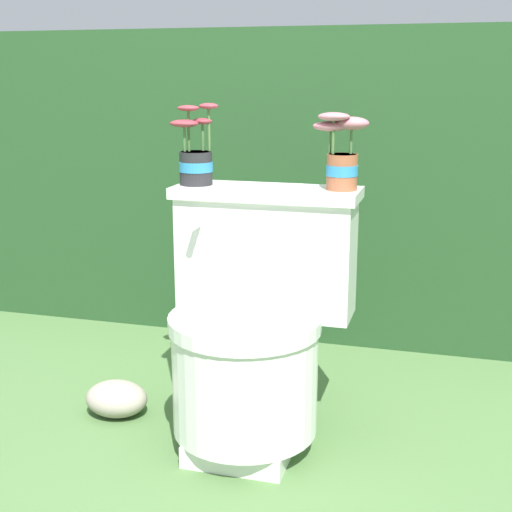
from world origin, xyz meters
TOP-DOWN VIEW (x-y plane):
  - ground_plane at (0.00, 0.00)m, footprint 12.00×12.00m
  - hedge_backdrop at (0.00, 1.17)m, footprint 3.60×0.69m
  - toilet at (-0.03, 0.10)m, footprint 0.50×0.50m
  - potted_plant_left at (-0.23, 0.23)m, footprint 0.13×0.09m
  - potted_plant_midleft at (0.17, 0.24)m, footprint 0.15×0.09m
  - garden_stone at (-0.44, 0.10)m, footprint 0.18×0.15m

SIDE VIEW (x-z plane):
  - ground_plane at x=0.00m, z-range 0.00..0.00m
  - garden_stone at x=-0.44m, z-range 0.00..0.10m
  - toilet at x=-0.03m, z-range -0.03..0.64m
  - hedge_backdrop at x=0.00m, z-range 0.00..1.12m
  - potted_plant_left at x=-0.23m, z-range 0.63..0.85m
  - potted_plant_midleft at x=0.17m, z-range 0.66..0.86m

